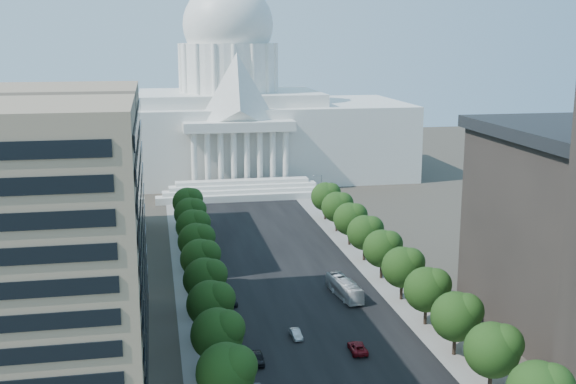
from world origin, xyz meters
TOP-DOWN VIEW (x-y plane):
  - road_asphalt at (0.00, 90.00)m, footprint 30.00×260.00m
  - sidewalk_left at (-19.00, 90.00)m, footprint 8.00×260.00m
  - sidewalk_right at (19.00, 90.00)m, footprint 8.00×260.00m
  - capitol at (0.00, 184.89)m, footprint 120.00×56.00m
  - office_block_left_far at (-48.00, 100.00)m, footprint 38.00×52.00m
  - tree_l_b at (-17.66, 23.81)m, footprint 7.79×7.60m
  - tree_l_c at (-17.66, 35.81)m, footprint 7.79×7.60m
  - tree_l_d at (-17.66, 47.81)m, footprint 7.79×7.60m
  - tree_l_e at (-17.66, 59.81)m, footprint 7.79×7.60m
  - tree_l_f at (-17.66, 71.81)m, footprint 7.79×7.60m
  - tree_l_g at (-17.66, 83.81)m, footprint 7.79×7.60m
  - tree_l_h at (-17.66, 95.81)m, footprint 7.79×7.60m
  - tree_l_i at (-17.66, 107.81)m, footprint 7.79×7.60m
  - tree_l_j at (-17.66, 119.81)m, footprint 7.79×7.60m
  - tree_r_b at (18.34, 23.81)m, footprint 7.79×7.60m
  - tree_r_c at (18.34, 35.81)m, footprint 7.79×7.60m
  - tree_r_d at (18.34, 47.81)m, footprint 7.79×7.60m
  - tree_r_e at (18.34, 59.81)m, footprint 7.79×7.60m
  - tree_r_f at (18.34, 71.81)m, footprint 7.79×7.60m
  - tree_r_g at (18.34, 83.81)m, footprint 7.79×7.60m
  - tree_r_h at (18.34, 95.81)m, footprint 7.79×7.60m
  - tree_r_i at (18.34, 107.81)m, footprint 7.79×7.60m
  - tree_r_j at (18.34, 119.81)m, footprint 7.79×7.60m
  - streetlight_b at (19.90, 35.00)m, footprint 2.61×0.44m
  - streetlight_c at (19.90, 60.00)m, footprint 2.61×0.44m
  - streetlight_d at (19.90, 85.00)m, footprint 2.61×0.44m
  - streetlight_e at (19.90, 110.00)m, footprint 2.61×0.44m
  - streetlight_f at (19.90, 135.00)m, footprint 2.61×0.44m
  - car_dark_a at (-11.87, 38.53)m, footprint 1.93×4.57m
  - car_silver at (-4.50, 46.44)m, footprint 1.68×4.17m
  - car_red at (3.78, 39.53)m, footprint 2.61×5.31m
  - car_dark_b at (-13.24, 63.27)m, footprint 2.40×5.20m
  - city_bus at (8.00, 63.11)m, footprint 4.36×12.41m

SIDE VIEW (x-z plane):
  - road_asphalt at x=0.00m, z-range -0.01..0.01m
  - sidewalk_left at x=-19.00m, z-range -0.01..0.01m
  - sidewalk_right at x=19.00m, z-range -0.01..0.01m
  - car_silver at x=-4.50m, z-range 0.00..1.35m
  - car_red at x=3.78m, z-range 0.00..1.45m
  - car_dark_b at x=-13.24m, z-range 0.00..1.47m
  - car_dark_a at x=-11.87m, z-range 0.00..1.54m
  - city_bus at x=8.00m, z-range 0.00..3.38m
  - streetlight_b at x=19.90m, z-range 1.32..10.32m
  - streetlight_c at x=19.90m, z-range 1.32..10.32m
  - streetlight_d at x=19.90m, z-range 1.32..10.32m
  - streetlight_e at x=19.90m, z-range 1.32..10.32m
  - streetlight_f at x=19.90m, z-range 1.32..10.32m
  - tree_l_b at x=-17.66m, z-range 1.47..11.44m
  - tree_l_c at x=-17.66m, z-range 1.47..11.44m
  - tree_l_d at x=-17.66m, z-range 1.47..11.44m
  - tree_l_e at x=-17.66m, z-range 1.47..11.44m
  - tree_l_f at x=-17.66m, z-range 1.47..11.44m
  - tree_l_g at x=-17.66m, z-range 1.47..11.44m
  - tree_l_h at x=-17.66m, z-range 1.47..11.44m
  - tree_l_i at x=-17.66m, z-range 1.47..11.44m
  - tree_l_j at x=-17.66m, z-range 1.47..11.44m
  - tree_r_b at x=18.34m, z-range 1.47..11.44m
  - tree_r_c at x=18.34m, z-range 1.47..11.44m
  - tree_r_d at x=18.34m, z-range 1.47..11.44m
  - tree_r_e at x=18.34m, z-range 1.47..11.44m
  - tree_r_f at x=18.34m, z-range 1.47..11.44m
  - tree_r_g at x=18.34m, z-range 1.47..11.44m
  - tree_r_h at x=18.34m, z-range 1.47..11.44m
  - tree_r_i at x=18.34m, z-range 1.47..11.44m
  - tree_r_j at x=18.34m, z-range 1.47..11.44m
  - office_block_left_far at x=-48.00m, z-range 0.00..30.00m
  - capitol at x=0.00m, z-range -16.49..56.51m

